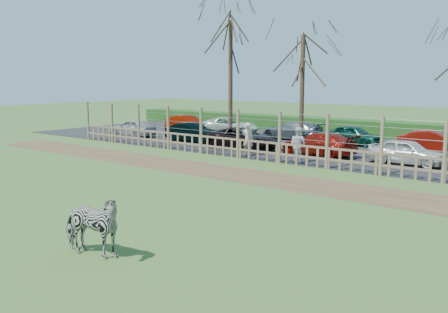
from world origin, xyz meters
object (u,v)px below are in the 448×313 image
Objects in this scene: car_7 at (187,123)px; car_4 at (407,152)px; car_3 at (318,144)px; car_9 at (292,130)px; visitor_a at (248,139)px; car_1 at (192,132)px; visitor_b at (298,145)px; tree_left at (231,52)px; car_0 at (133,128)px; car_2 at (243,138)px; zebra at (90,226)px; car_10 at (354,135)px; car_8 at (230,126)px; tree_mid at (303,64)px; car_11 at (433,142)px.

car_4 is at bearing -102.26° from car_7.
car_3 and car_9 have the same top height.
visitor_a is 0.47× the size of car_1.
visitor_b reaches higher than car_1.
visitor_b is at bearing 122.32° from car_4.
tree_left reaches higher than car_7.
car_0 is 5.16m from car_1.
car_2 is (2.33, -1.82, -4.98)m from tree_left.
zebra is 0.50× the size of car_10.
car_8 is at bearing -93.71° from car_9.
car_0 and car_10 have the same top height.
tree_left is 4.67m from tree_mid.
car_3 is (8.95, 0.01, 0.00)m from car_1.
car_9 is (-5.01, 7.79, -0.26)m from visitor_b.
visitor_a is at bearing -121.07° from car_7.
car_3 is 1.17× the size of car_10.
car_0 is at bearing 33.37° from zebra.
car_2 and car_10 have the same top height.
visitor_b reaches higher than car_9.
car_8 is at bearing 136.86° from car_0.
zebra is at bearing -140.02° from car_7.
visitor_b is 0.47× the size of car_11.
zebra reaches higher than car_3.
car_2 is at bearing 112.68° from car_11.
car_2 is (-1.73, 1.89, -0.26)m from visitor_a.
visitor_a is 0.40× the size of car_2.
car_8 is 9.59m from car_10.
car_7 is (-13.96, 7.21, -0.26)m from visitor_b.
car_8 is (-2.98, 3.72, -4.98)m from tree_left.
car_9 is (5.19, 0.10, 0.00)m from car_8.
car_3 is at bearing -2.68° from zebra.
car_10 is at bearing 28.95° from tree_left.
tree_left is at bearing -21.56° from visitor_b.
car_8 is (3.76, 0.48, 0.00)m from car_7.
zebra reaches higher than car_11.
car_3 is (-3.15, 16.71, -0.10)m from zebra.
car_7 is 1.00× the size of car_11.
car_7 is 18.03m from car_11.
car_8 is (-0.90, 5.01, 0.00)m from car_1.
car_10 is (8.70, 4.95, 0.00)m from car_1.
car_11 is at bearing 100.29° from car_0.
visitor_a is at bearing -43.55° from car_3.
visitor_b is 0.42× the size of car_3.
car_8 is at bearing 160.05° from tree_mid.
tree_left is 1.90× the size of car_3.
car_1 is at bearing 22.57° from zebra.
visitor_b is 2.72m from car_3.
visitor_a is 12.85m from car_7.
car_10 is 0.97× the size of car_11.
tree_mid is 3.96× the size of visitor_a.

